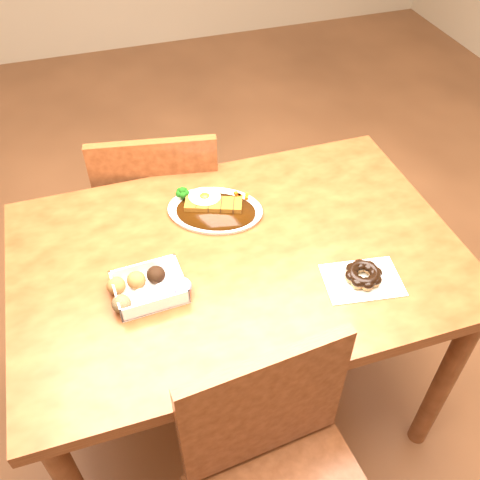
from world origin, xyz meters
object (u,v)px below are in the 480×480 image
object	(u,v)px
table	(238,277)
pon_de_ring	(363,275)
chair_far	(162,212)
donut_box	(148,288)
katsu_curry_plate	(214,208)

from	to	relation	value
table	pon_de_ring	size ratio (longest dim) A/B	5.61
chair_far	pon_de_ring	size ratio (longest dim) A/B	4.07
donut_box	pon_de_ring	xyz separation A→B (m)	(0.53, -0.12, -0.01)
table	donut_box	bearing A→B (deg)	-164.84
katsu_curry_plate	donut_box	xyz separation A→B (m)	(-0.24, -0.25, 0.01)
table	katsu_curry_plate	size ratio (longest dim) A/B	3.67
table	chair_far	world-z (taller)	chair_far
table	katsu_curry_plate	bearing A→B (deg)	95.25
chair_far	donut_box	xyz separation A→B (m)	(-0.13, -0.61, 0.30)
table	donut_box	world-z (taller)	donut_box
katsu_curry_plate	pon_de_ring	distance (m)	0.47
table	chair_far	xyz separation A→B (m)	(-0.12, 0.54, -0.17)
table	katsu_curry_plate	distance (m)	0.21
pon_de_ring	chair_far	bearing A→B (deg)	118.67
chair_far	donut_box	distance (m)	0.69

